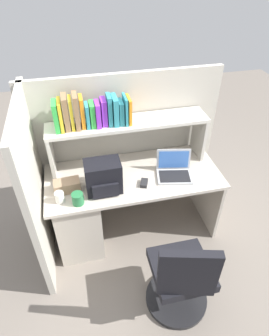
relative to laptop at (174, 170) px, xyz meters
The scene contains 13 objects.
ground_plane 0.86m from the laptop, 168.35° to the left, with size 8.00×8.00×0.00m, color slate.
desk 0.85m from the laptop, behind, with size 1.60×0.70×0.73m.
cubicle_partition_rear 0.58m from the laptop, 128.69° to the left, with size 1.84×0.05×1.55m, color #B2ADA0.
cubicle_partition_left 1.21m from the laptop, behind, with size 0.05×1.06×1.55m, color #B2ADA0.
overhead_hutch 0.55m from the laptop, 142.95° to the left, with size 1.44×0.28×0.45m.
reference_books_on_shelf 0.90m from the laptop, 158.02° to the left, with size 0.64×0.18×0.29m.
laptop is the anchor object (origin of this frame).
backpack 0.66m from the laptop, behind, with size 0.30×0.23×0.29m.
computer_mouse 0.31m from the laptop, 166.19° to the right, with size 0.06×0.10×0.03m, color #262628.
paper_cup 1.04m from the laptop, behind, with size 0.08×0.08×0.10m, color white.
tissue_box 0.96m from the laptop, behind, with size 0.22×0.12×0.10m, color #9E7F60.
snack_canister 0.90m from the laptop, 168.60° to the right, with size 0.10×0.10×0.10m, color #26723F.
office_chair 0.94m from the laptop, 103.34° to the right, with size 0.52×0.53×0.93m.
Camera 1 is at (-0.45, -2.02, 2.45)m, focal length 31.24 mm.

